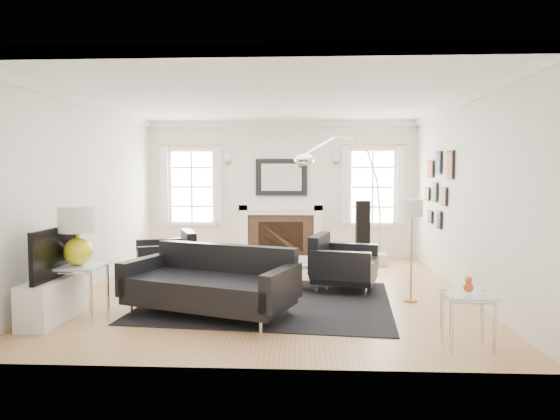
# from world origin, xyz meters

# --- Properties ---
(floor) EXTENTS (6.00, 6.00, 0.00)m
(floor) POSITION_xyz_m (0.00, 0.00, 0.00)
(floor) COLOR #AD7A48
(floor) RESTS_ON ground
(back_wall) EXTENTS (5.50, 0.04, 2.80)m
(back_wall) POSITION_xyz_m (0.00, 3.00, 1.40)
(back_wall) COLOR silver
(back_wall) RESTS_ON floor
(front_wall) EXTENTS (5.50, 0.04, 2.80)m
(front_wall) POSITION_xyz_m (0.00, -3.00, 1.40)
(front_wall) COLOR silver
(front_wall) RESTS_ON floor
(left_wall) EXTENTS (0.04, 6.00, 2.80)m
(left_wall) POSITION_xyz_m (-2.75, 0.00, 1.40)
(left_wall) COLOR silver
(left_wall) RESTS_ON floor
(right_wall) EXTENTS (0.04, 6.00, 2.80)m
(right_wall) POSITION_xyz_m (2.75, 0.00, 1.40)
(right_wall) COLOR silver
(right_wall) RESTS_ON floor
(ceiling) EXTENTS (5.50, 6.00, 0.02)m
(ceiling) POSITION_xyz_m (0.00, 0.00, 2.80)
(ceiling) COLOR white
(ceiling) RESTS_ON back_wall
(crown_molding) EXTENTS (5.50, 6.00, 0.12)m
(crown_molding) POSITION_xyz_m (0.00, 0.00, 2.74)
(crown_molding) COLOR white
(crown_molding) RESTS_ON back_wall
(fireplace) EXTENTS (1.70, 0.69, 1.11)m
(fireplace) POSITION_xyz_m (0.00, 2.79, 0.54)
(fireplace) COLOR white
(fireplace) RESTS_ON floor
(mantel_mirror) EXTENTS (1.05, 0.07, 0.75)m
(mantel_mirror) POSITION_xyz_m (0.00, 2.95, 1.65)
(mantel_mirror) COLOR black
(mantel_mirror) RESTS_ON back_wall
(window_left) EXTENTS (1.24, 0.15, 1.62)m
(window_left) POSITION_xyz_m (-1.85, 2.95, 1.46)
(window_left) COLOR white
(window_left) RESTS_ON back_wall
(window_right) EXTENTS (1.24, 0.15, 1.62)m
(window_right) POSITION_xyz_m (1.85, 2.95, 1.46)
(window_right) COLOR white
(window_right) RESTS_ON back_wall
(gallery_wall) EXTENTS (0.04, 1.73, 1.29)m
(gallery_wall) POSITION_xyz_m (2.72, 1.30, 1.53)
(gallery_wall) COLOR black
(gallery_wall) RESTS_ON right_wall
(tv_unit) EXTENTS (0.35, 1.00, 1.09)m
(tv_unit) POSITION_xyz_m (-2.44, -1.70, 0.33)
(tv_unit) COLOR white
(tv_unit) RESTS_ON floor
(area_rug) EXTENTS (3.45, 2.97, 0.01)m
(area_rug) POSITION_xyz_m (-0.01, -0.66, 0.01)
(area_rug) COLOR black
(area_rug) RESTS_ON floor
(sofa) EXTENTS (2.25, 1.58, 0.67)m
(sofa) POSITION_xyz_m (-0.65, -1.29, 0.37)
(sofa) COLOR black
(sofa) RESTS_ON floor
(armchair_left) EXTENTS (1.15, 1.21, 0.66)m
(armchair_left) POSITION_xyz_m (-1.70, 0.57, 0.37)
(armchair_left) COLOR black
(armchair_left) RESTS_ON floor
(armchair_right) EXTENTS (1.10, 1.17, 0.67)m
(armchair_right) POSITION_xyz_m (1.01, 0.08, 0.37)
(armchair_right) COLOR black
(armchair_right) RESTS_ON floor
(coffee_table) EXTENTS (0.91, 0.91, 0.40)m
(coffee_table) POSITION_xyz_m (0.38, 0.23, 0.37)
(coffee_table) COLOR silver
(coffee_table) RESTS_ON floor
(side_table_left) EXTENTS (0.57, 0.57, 0.63)m
(side_table_left) POSITION_xyz_m (-2.20, -1.52, 0.52)
(side_table_left) COLOR silver
(side_table_left) RESTS_ON floor
(nesting_table) EXTENTS (0.48, 0.41, 0.53)m
(nesting_table) POSITION_xyz_m (2.07, -2.36, 0.42)
(nesting_table) COLOR silver
(nesting_table) RESTS_ON floor
(gourd_lamp) EXTENTS (0.44, 0.44, 0.70)m
(gourd_lamp) POSITION_xyz_m (-2.20, -1.52, 1.03)
(gourd_lamp) COLOR yellow
(gourd_lamp) RESTS_ON side_table_left
(orange_vase) EXTENTS (0.10, 0.10, 0.16)m
(orange_vase) POSITION_xyz_m (2.07, -2.36, 0.62)
(orange_vase) COLOR #CD411A
(orange_vase) RESTS_ON nesting_table
(arc_floor_lamp) EXTENTS (1.74, 1.61, 2.46)m
(arc_floor_lamp) POSITION_xyz_m (1.18, 1.60, 1.33)
(arc_floor_lamp) COLOR white
(arc_floor_lamp) RESTS_ON floor
(stick_floor_lamp) EXTENTS (0.28, 0.28, 1.37)m
(stick_floor_lamp) POSITION_xyz_m (1.90, -0.58, 1.19)
(stick_floor_lamp) COLOR #A57F39
(stick_floor_lamp) RESTS_ON floor
(speaker_tower) EXTENTS (0.25, 0.25, 1.23)m
(speaker_tower) POSITION_xyz_m (1.54, 1.91, 0.61)
(speaker_tower) COLOR black
(speaker_tower) RESTS_ON floor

